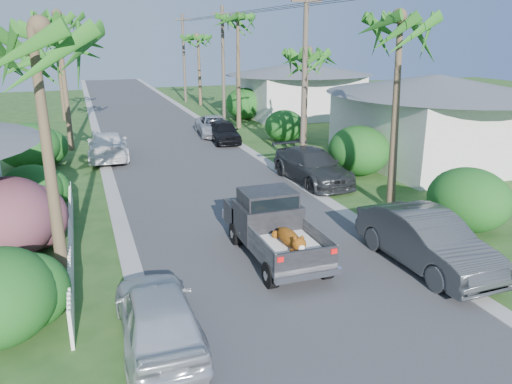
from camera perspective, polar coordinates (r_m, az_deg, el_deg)
name	(u,v)px	position (r m, az deg, el deg)	size (l,w,h in m)	color
ground	(313,304)	(13.61, 6.55, -12.63)	(120.00, 120.00, 0.00)	#244B1C
road	(161,135)	(36.55, -10.85, 6.42)	(8.00, 100.00, 0.02)	#38383A
curb_left	(98,139)	(36.17, -17.61, 5.83)	(0.60, 100.00, 0.06)	#A5A39E
curb_right	(219,131)	(37.42, -4.30, 6.96)	(0.60, 100.00, 0.06)	#A5A39E
pickup_truck	(271,224)	(16.09, 1.69, -3.64)	(1.98, 5.12, 2.06)	black
parked_car_rn	(426,241)	(16.07, 18.89, -5.27)	(1.80, 5.15, 1.70)	#343739
parked_car_rm	(312,166)	(24.18, 6.46, 2.93)	(2.20, 5.41, 1.57)	#2A2C2E
parked_car_rf	(224,132)	(33.35, -3.67, 6.90)	(1.71, 4.24, 1.44)	black
parked_car_rd	(214,126)	(35.75, -4.79, 7.51)	(2.25, 4.87, 1.35)	silver
parked_car_ln	(158,316)	(11.83, -11.13, -13.68)	(1.75, 4.34, 1.48)	silver
parked_car_lf	(108,146)	(29.79, -16.58, 5.06)	(2.19, 5.39, 1.56)	white
palm_l_a	(32,29)	(13.55, -24.24, 16.58)	(4.40, 4.40, 8.20)	brown
palm_l_b	(34,53)	(22.58, -24.02, 14.35)	(4.40, 4.40, 7.40)	brown
palm_l_c	(57,15)	(32.55, -21.82, 18.23)	(4.40, 4.40, 9.20)	brown
palm_l_d	(56,40)	(44.54, -21.87, 15.78)	(4.40, 4.40, 7.70)	brown
palm_r_a	(404,18)	(20.22, 16.51, 18.54)	(4.40, 4.40, 8.70)	brown
palm_r_b	(306,52)	(28.19, 5.76, 15.63)	(4.40, 4.40, 7.20)	brown
palm_r_c	(238,17)	(38.32, -2.10, 19.38)	(4.40, 4.40, 9.40)	brown
palm_r_d	(198,36)	(51.89, -6.63, 17.25)	(4.40, 4.40, 8.00)	brown
shrub_l_b	(8,218)	(17.58, -26.52, -2.68)	(3.00, 3.30, 2.60)	#AB1868
shrub_l_c	(32,190)	(21.42, -24.26, 0.16)	(2.40, 2.64, 2.00)	#1F4C15
shrub_l_d	(30,146)	(29.19, -24.45, 4.81)	(3.20, 3.52, 2.40)	#1F4C15
shrub_r_a	(469,200)	(19.54, 23.13, -0.80)	(2.80, 3.08, 2.30)	#1F4C15
shrub_r_b	(359,151)	(25.81, 11.64, 4.67)	(3.00, 3.30, 2.50)	#1F4C15
shrub_r_c	(284,126)	(33.60, 3.28, 7.55)	(2.60, 2.86, 2.10)	#1F4C15
shrub_r_d	(245,104)	(43.01, -1.31, 10.08)	(3.20, 3.52, 2.60)	#1F4C15
picket_fence	(71,240)	(17.22, -20.40, -5.15)	(0.10, 11.00, 1.00)	white
house_right_near	(433,123)	(29.40, 19.56, 7.48)	(8.00, 9.00, 4.80)	silver
house_right_far	(299,92)	(44.72, 4.90, 11.36)	(9.00, 8.00, 4.60)	silver
utility_pole_b	(304,81)	(26.03, 5.53, 12.51)	(1.60, 0.26, 9.00)	brown
utility_pole_c	(223,65)	(40.10, -3.77, 14.25)	(1.60, 0.26, 9.00)	brown
utility_pole_d	(184,58)	(54.67, -8.24, 14.95)	(1.60, 0.26, 9.00)	brown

